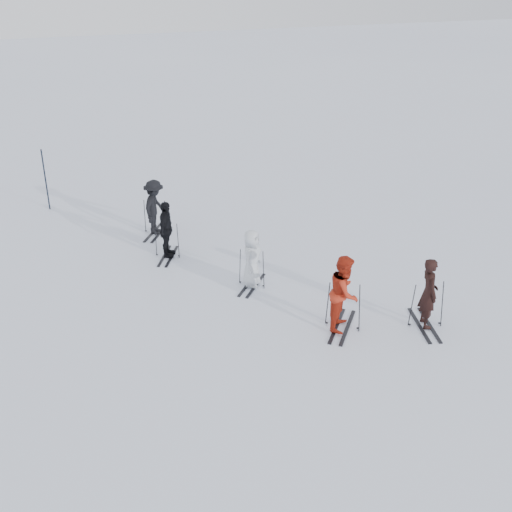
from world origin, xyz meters
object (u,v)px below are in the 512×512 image
at_px(skier_near_dark, 429,294).
at_px(skier_uphill_far, 155,208).
at_px(skier_red, 344,293).
at_px(skier_uphill_left, 166,230).
at_px(piste_marker, 46,180).
at_px(skier_grey, 252,259).

bearing_deg(skier_near_dark, skier_uphill_far, 47.57).
bearing_deg(skier_red, skier_uphill_left, 68.53).
height_order(skier_red, skier_uphill_far, skier_red).
xyz_separation_m(skier_near_dark, piste_marker, (-8.59, 11.35, 0.20)).
xyz_separation_m(skier_grey, piste_marker, (-5.13, 7.91, 0.30)).
xyz_separation_m(skier_grey, skier_uphill_far, (-1.86, 4.50, 0.08)).
relative_size(skier_near_dark, piste_marker, 0.82).
bearing_deg(skier_uphill_left, piste_marker, 57.16).
bearing_deg(piste_marker, skier_grey, -57.03).
height_order(skier_red, piste_marker, piste_marker).
bearing_deg(skier_grey, skier_red, -114.93).
xyz_separation_m(skier_near_dark, skier_grey, (-3.46, 3.43, -0.09)).
xyz_separation_m(skier_red, skier_uphill_far, (-3.31, 7.34, -0.06)).
relative_size(skier_uphill_left, piste_marker, 0.79).
bearing_deg(piste_marker, skier_uphill_far, -46.14).
height_order(skier_near_dark, skier_uphill_left, skier_near_dark).
relative_size(skier_uphill_left, skier_uphill_far, 0.97).
relative_size(skier_near_dark, skier_uphill_left, 1.04).
bearing_deg(skier_uphill_far, skier_near_dark, -114.75).
distance_m(skier_red, skier_uphill_left, 6.37).
height_order(skier_red, skier_grey, skier_red).
distance_m(skier_grey, skier_uphill_left, 3.20).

